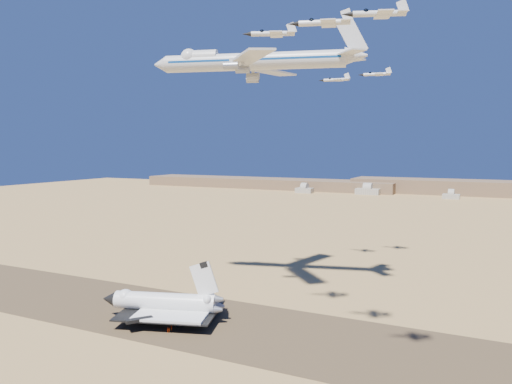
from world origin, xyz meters
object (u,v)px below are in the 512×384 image
at_px(crew_a, 169,330).
at_px(chase_jet_d, 336,80).
at_px(chase_jet_a, 271,33).
at_px(crew_c, 171,328).
at_px(chase_jet_b, 323,22).
at_px(chase_jet_c, 378,13).
at_px(shuttle, 164,304).
at_px(chase_jet_e, 376,74).
at_px(crew_b, 168,330).
at_px(carrier_747, 247,62).

bearing_deg(crew_a, chase_jet_d, -5.79).
bearing_deg(chase_jet_a, crew_c, 165.25).
relative_size(crew_c, chase_jet_b, 0.11).
distance_m(chase_jet_c, chase_jet_d, 131.78).
bearing_deg(chase_jet_b, shuttle, 148.31).
xyz_separation_m(chase_jet_d, chase_jet_e, (15.46, 15.42, 3.56)).
height_order(crew_c, chase_jet_b, chase_jet_b).
relative_size(crew_b, crew_c, 1.00).
height_order(crew_a, chase_jet_c, chase_jet_c).
distance_m(chase_jet_a, chase_jet_d, 94.46).
height_order(chase_jet_a, chase_jet_b, chase_jet_a).
xyz_separation_m(crew_c, chase_jet_c, (71.54, -24.65, 87.39)).
height_order(chase_jet_b, chase_jet_e, chase_jet_e).
bearing_deg(chase_jet_b, carrier_747, 115.90).
height_order(chase_jet_b, chase_jet_c, chase_jet_b).
bearing_deg(chase_jet_e, chase_jet_c, -86.65).
bearing_deg(crew_c, carrier_747, -78.50).
relative_size(carrier_747, chase_jet_b, 5.39).
relative_size(crew_c, chase_jet_e, 0.11).
xyz_separation_m(shuttle, chase_jet_e, (48.17, 106.44, 89.78)).
relative_size(carrier_747, crew_c, 48.19).
height_order(carrier_747, crew_b, carrier_747).
distance_m(crew_b, chase_jet_e, 154.72).
distance_m(shuttle, crew_a, 13.62).
height_order(shuttle, crew_c, shuttle).
bearing_deg(crew_c, chase_jet_b, -172.43).
bearing_deg(crew_c, chase_jet_c, 179.26).
bearing_deg(crew_c, chase_jet_d, -85.67).
relative_size(shuttle, crew_b, 25.30).
bearing_deg(chase_jet_a, crew_b, 168.42).
xyz_separation_m(crew_b, crew_c, (-0.05, 1.92, -0.00)).
bearing_deg(chase_jet_d, crew_a, -108.43).
height_order(carrier_747, chase_jet_a, carrier_747).
bearing_deg(crew_c, shuttle, -23.29).
relative_size(crew_a, chase_jet_c, 0.12).
distance_m(carrier_747, crew_c, 103.16).
xyz_separation_m(shuttle, crew_c, (8.28, -7.34, -4.88)).
bearing_deg(crew_b, chase_jet_e, -31.08).
relative_size(crew_c, chase_jet_c, 0.13).
bearing_deg(chase_jet_d, shuttle, -114.75).
xyz_separation_m(carrier_747, chase_jet_c, (66.22, -69.39, -5.41)).
bearing_deg(shuttle, chase_jet_d, 52.73).
xyz_separation_m(chase_jet_b, chase_jet_d, (-30.33, 108.72, 0.67)).
distance_m(crew_a, chase_jet_d, 137.58).
bearing_deg(chase_jet_a, chase_jet_e, 64.84).
relative_size(carrier_747, crew_b, 48.10).
bearing_deg(chase_jet_a, carrier_747, 103.39).
bearing_deg(chase_jet_b, crew_b, 155.24).
distance_m(crew_b, crew_c, 1.92).
relative_size(carrier_747, chase_jet_c, 6.31).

